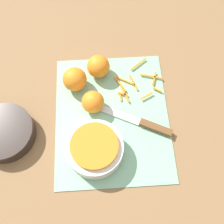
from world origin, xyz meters
TOP-DOWN VIEW (x-y plane):
  - ground_plane at (0.00, 0.00)m, footprint 4.00×4.00m
  - cutting_board at (0.00, 0.00)m, footprint 0.43×0.35m
  - bowl_speckled at (-0.11, 0.05)m, footprint 0.16×0.16m
  - bowl_dark at (-0.04, 0.32)m, footprint 0.17×0.17m
  - knife at (-0.04, -0.10)m, footprint 0.13×0.24m
  - orange_left at (0.03, 0.06)m, footprint 0.07×0.07m
  - orange_right at (0.11, 0.11)m, footprint 0.07×0.07m
  - orange_back at (0.16, 0.03)m, footprint 0.07×0.07m
  - peel_pile at (0.11, -0.08)m, footprint 0.16×0.16m

SIDE VIEW (x-z plane):
  - ground_plane at x=0.00m, z-range 0.00..0.00m
  - cutting_board at x=0.00m, z-range 0.00..0.01m
  - peel_pile at x=0.11m, z-range 0.01..0.01m
  - knife at x=-0.04m, z-range 0.00..0.02m
  - bowl_dark at x=-0.04m, z-range 0.00..0.05m
  - bowl_speckled at x=-0.11m, z-range 0.00..0.07m
  - orange_left at x=0.03m, z-range 0.01..0.07m
  - orange_back at x=0.16m, z-range 0.01..0.08m
  - orange_right at x=0.11m, z-range 0.01..0.08m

